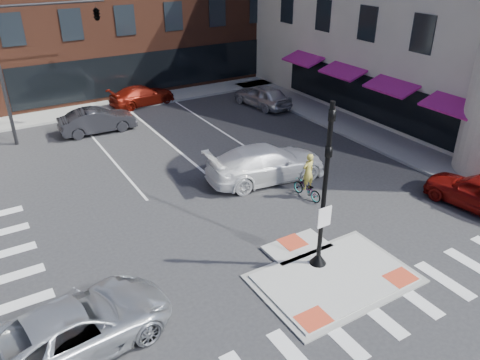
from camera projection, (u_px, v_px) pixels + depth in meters
ground at (325, 272)px, 16.44m from camera, size 120.00×120.00×0.00m
refuge_island at (330, 274)px, 16.22m from camera, size 5.40×4.65×0.13m
sidewalk_e at (353, 127)px, 28.99m from camera, size 3.00×24.00×0.15m
sidewalk_n at (161, 97)px, 34.53m from camera, size 26.00×3.00×0.15m
signal_pole at (323, 209)px, 15.67m from camera, size 0.60×0.60×5.98m
mast_arm_signal at (71, 25)px, 25.70m from camera, size 6.10×2.24×8.00m
silver_suv at (76, 327)px, 13.03m from camera, size 5.85×3.35×1.54m
red_sedan at (479, 192)px, 20.01m from camera, size 2.45×4.73×1.54m
white_pickup at (266, 163)px, 22.43m from camera, size 6.14×3.09×1.71m
bg_car_dark at (97, 121)px, 28.07m from camera, size 4.50×1.67×1.47m
bg_car_silver at (262, 96)px, 32.42m from camera, size 2.49×4.75×1.54m
bg_car_red at (142, 95)px, 32.83m from camera, size 4.84×2.43×1.35m
cyclist at (307, 183)px, 20.86m from camera, size 0.75×1.74×2.15m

